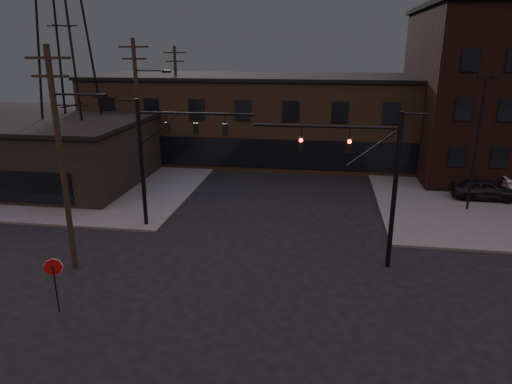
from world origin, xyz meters
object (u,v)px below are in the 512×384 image
traffic_signal_far (161,149)px  stop_sign (54,273)px  parked_car_lot_a (484,189)px  car_crossing (292,156)px  traffic_signal_near (372,174)px

traffic_signal_far → stop_sign: (-1.28, -9.99, -3.17)m
stop_sign → parked_car_lot_a: stop_sign is taller
traffic_signal_far → parked_car_lot_a: traffic_signal_far is taller
traffic_signal_far → car_crossing: bearing=69.0°
traffic_signal_near → traffic_signal_far: bearing=163.8°
traffic_signal_far → car_crossing: traffic_signal_far is taller
traffic_signal_near → car_crossing: 21.97m
stop_sign → traffic_signal_near: bearing=25.9°
stop_sign → car_crossing: 28.55m
parked_car_lot_a → car_crossing: parked_car_lot_a is taller
traffic_signal_near → car_crossing: (-5.38, 20.91, -4.09)m
stop_sign → car_crossing: size_ratio=0.49×
car_crossing → stop_sign: bearing=-122.9°
traffic_signal_near → stop_sign: (-13.36, -6.49, -3.09)m
traffic_signal_far → stop_sign: size_ratio=3.23×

